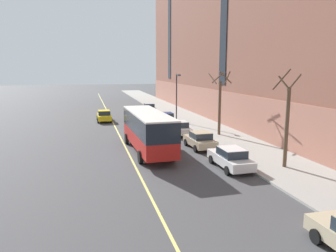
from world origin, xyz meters
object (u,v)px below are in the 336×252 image
parked_car_navy_5 (166,118)px  street_tree_mid_block (287,121)px  city_bus (148,129)px  parked_car_white_0 (230,158)px  parked_car_silver_1 (149,108)px  parked_car_champagne_6 (200,140)px  street_lamp (177,92)px  parked_car_white_3 (179,128)px  taxi_cab (104,116)px  street_tree_far_uptown (220,102)px

parked_car_navy_5 → street_tree_mid_block: bearing=-79.5°
city_bus → parked_car_white_0: 8.01m
city_bus → parked_car_silver_1: 26.40m
parked_car_champagne_6 → street_lamp: bearing=82.9°
parked_car_champagne_6 → parked_car_white_3: bearing=91.2°
parked_car_white_0 → parked_car_white_3: same height
city_bus → parked_car_champagne_6: (4.91, 0.24, -1.27)m
parked_car_white_3 → taxi_cab: same height
parked_car_navy_5 → street_lamp: size_ratio=0.69×
parked_car_white_0 → parked_car_champagne_6: same height
street_lamp → taxi_cab: bearing=159.0°
parked_car_navy_5 → street_tree_mid_block: size_ratio=0.62×
parked_car_silver_1 → street_tree_far_uptown: (3.85, -20.74, 2.95)m
street_lamp → parked_car_white_3: bearing=-103.5°
parked_car_white_3 → taxi_cab: 13.86m
city_bus → parked_car_champagne_6: city_bus is taller
parked_car_navy_5 → taxi_cab: same height
city_bus → street_lamp: street_lamp is taller
street_tree_far_uptown → street_lamp: bearing=102.8°
taxi_cab → street_tree_far_uptown: street_tree_far_uptown is taller
parked_car_white_0 → parked_car_navy_5: 19.91m
parked_car_silver_1 → parked_car_white_3: size_ratio=0.96×
parked_car_white_3 → parked_car_white_0: bearing=-88.9°
parked_car_navy_5 → parked_car_champagne_6: size_ratio=1.02×
parked_car_navy_5 → street_tree_mid_block: 21.41m
parked_car_silver_1 → parked_car_champagne_6: (-0.08, -25.66, 0.00)m
city_bus → parked_car_navy_5: 14.73m
parked_car_white_0 → street_tree_far_uptown: 12.26m
parked_car_silver_1 → street_tree_far_uptown: 21.30m
parked_car_white_3 → street_tree_far_uptown: street_tree_far_uptown is taller
parked_car_white_0 → taxi_cab: 25.59m
street_tree_far_uptown → parked_car_silver_1: bearing=100.5°
street_lamp → parked_car_navy_5: bearing=-154.3°
parked_car_navy_5 → parked_car_champagne_6: bearing=-90.3°
parked_car_white_0 → city_bus: bearing=129.4°
city_bus → parked_car_white_3: bearing=54.2°
street_tree_mid_block → parked_car_silver_1: bearing=96.6°
city_bus → street_tree_mid_block: size_ratio=1.54×
parked_car_navy_5 → parked_car_white_3: bearing=-91.6°
city_bus → taxi_cab: city_bus is taller
city_bus → parked_car_white_0: (5.02, -6.11, -1.27)m
parked_car_white_3 → street_lamp: bearing=76.5°
parked_car_white_3 → parked_car_navy_5: (0.19, 7.16, 0.00)m
parked_car_champagne_6 → city_bus: bearing=-177.2°
city_bus → street_tree_far_uptown: bearing=30.2°
taxi_cab → street_lamp: bearing=-21.0°
parked_car_white_0 → street_tree_far_uptown: street_tree_far_uptown is taller
parked_car_white_0 → street_tree_mid_block: street_tree_mid_block is taller
parked_car_white_0 → parked_car_silver_1: size_ratio=1.11×
parked_car_white_3 → parked_car_champagne_6: 6.40m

